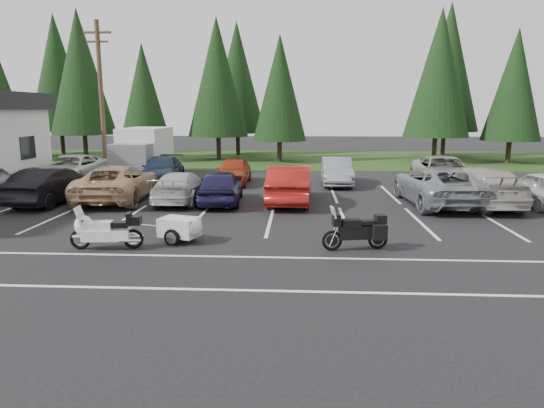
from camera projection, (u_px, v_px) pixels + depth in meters
The scene contains 31 objects.
ground at pixel (254, 227), 16.73m from camera, with size 120.00×120.00×0.00m, color black.
grass_strip at pixel (281, 159), 40.25m from camera, with size 80.00×16.00×0.01m, color #1D3811.
lake_water at pixel (316, 138), 70.42m from camera, with size 70.00×50.00×0.02m, color slate.
utility_pole at pixel (101, 97), 28.14m from camera, with size 1.60×0.26×9.00m.
box_truck at pixel (141, 153), 29.14m from camera, with size 2.40×5.60×2.90m, color silver, non-canonical shape.
stall_markings at pixel (259, 215), 18.69m from camera, with size 32.00×16.00×0.01m, color silver.
conifer_2 at pixel (80, 72), 38.63m from camera, with size 5.10×5.10×11.89m.
conifer_3 at pixel (144, 93), 37.28m from camera, with size 3.87×3.87×9.02m.
conifer_4 at pixel (217, 77), 38.21m from camera, with size 4.80×4.80×11.17m.
conifer_5 at pixel (280, 88), 36.83m from camera, with size 4.14×4.14×9.63m.
conifer_6 at pixel (439, 73), 36.46m from camera, with size 4.93×4.93×11.48m.
conifer_7 at pixel (515, 85), 36.03m from camera, with size 4.27×4.27×9.94m.
conifer_back_a at pixel (57, 73), 42.92m from camera, with size 5.28×5.28×12.30m.
conifer_back_b at pixel (237, 78), 42.61m from camera, with size 4.97×4.97×11.58m.
conifer_back_c at pixel (448, 68), 40.80m from camera, with size 5.50×5.50×12.81m.
car_near_1 at pixel (52, 185), 20.86m from camera, with size 1.65×4.74×1.56m, color black.
car_near_2 at pixel (118, 183), 21.52m from camera, with size 2.65×5.74×1.60m, color tan.
car_near_3 at pixel (181, 187), 21.18m from camera, with size 1.86×4.58×1.33m, color #BCBCBA.
car_near_4 at pixel (221, 186), 20.85m from camera, with size 1.75×4.34×1.48m, color #1B183C.
car_near_5 at pixel (290, 184), 20.95m from camera, with size 1.75×5.01×1.65m, color #A01A14.
car_near_6 at pixel (438, 185), 20.57m from camera, with size 2.73×5.92×1.65m, color gray.
car_near_7 at pixel (480, 186), 20.44m from camera, with size 2.31×5.67×1.65m, color #A6A298.
car_near_8 at pixel (543, 189), 20.18m from camera, with size 1.78×4.43×1.51m, color silver.
car_far_0 at pixel (72, 169), 26.63m from camera, with size 2.57×5.56×1.55m, color white.
car_far_1 at pixel (162, 170), 26.97m from camera, with size 1.98×4.86×1.41m, color #18263D.
car_far_2 at pixel (234, 171), 26.43m from camera, with size 1.70×4.21×1.44m, color #9E3214.
car_far_3 at pixel (337, 171), 26.09m from camera, with size 1.53×4.40×1.45m, color gray.
car_far_4 at pixel (443, 171), 25.54m from camera, with size 2.62×5.69×1.58m, color #9D9890.
touring_motorcycle at pixel (106, 227), 13.95m from camera, with size 2.32×0.72×1.29m, color silver, non-canonical shape.
cargo_trailer at pixel (179, 230), 14.79m from camera, with size 1.64×0.92×0.76m, color silver, non-canonical shape.
adventure_motorcycle at pixel (356, 228), 13.86m from camera, with size 2.16×0.75×1.32m, color black, non-canonical shape.
Camera 1 is at (1.52, -16.21, 3.96)m, focal length 32.00 mm.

